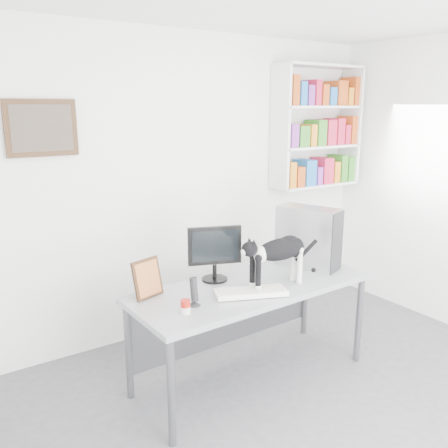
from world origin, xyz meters
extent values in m
cube|color=#5C5C61|center=(0.00, 0.00, 0.01)|extent=(4.00, 4.00, 0.01)
cube|color=white|center=(0.00, 2.00, 1.35)|extent=(4.00, 0.01, 2.70)
cube|color=white|center=(1.40, 1.85, 1.85)|extent=(1.03, 0.28, 1.24)
cube|color=#492F17|center=(-1.30, 1.97, 1.90)|extent=(0.52, 0.04, 0.42)
cube|color=gray|center=(-0.15, 0.88, 0.39)|extent=(1.87, 0.77, 0.77)
cube|color=black|center=(-0.33, 1.11, 0.99)|extent=(0.45, 0.32, 0.43)
cube|color=white|center=(-0.27, 0.73, 0.79)|extent=(0.53, 0.37, 0.04)
cube|color=#B7B7BC|center=(0.48, 0.97, 1.02)|extent=(0.38, 0.54, 0.50)
cylinder|color=black|center=(-0.70, 0.79, 0.87)|extent=(0.09, 0.09, 0.20)
cube|color=#492F17|center=(-0.89, 1.10, 0.91)|extent=(0.24, 0.15, 0.28)
cylinder|color=#A4180E|center=(-0.81, 0.71, 0.82)|extent=(0.07, 0.07, 0.09)
camera|label=1|loc=(-2.16, -1.75, 2.06)|focal=38.00mm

